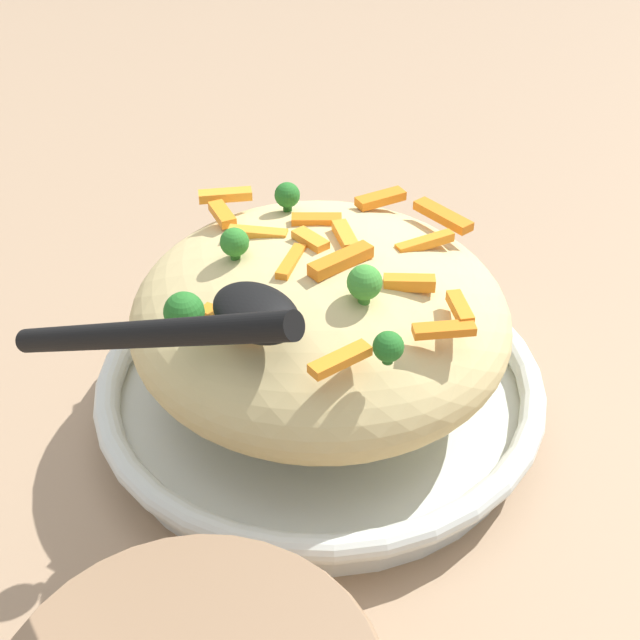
{
  "coord_description": "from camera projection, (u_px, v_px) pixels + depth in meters",
  "views": [
    {
      "loc": [
        0.35,
        -0.26,
        0.41
      ],
      "look_at": [
        0.0,
        0.0,
        0.08
      ],
      "focal_mm": 49.29,
      "sensor_mm": 36.0,
      "label": 1
    }
  ],
  "objects": [
    {
      "name": "carrot_piece_9",
      "position": [
        222.0,
        214.0,
        0.56
      ],
      "size": [
        0.03,
        0.02,
        0.01
      ],
      "primitive_type": "cube",
      "rotation": [
        0.0,
        0.0,
        2.93
      ],
      "color": "orange",
      "rests_on": "pasta_mound"
    },
    {
      "name": "pasta_mound",
      "position": [
        320.0,
        317.0,
        0.55
      ],
      "size": [
        0.24,
        0.24,
        0.1
      ],
      "primitive_type": "ellipsoid",
      "color": "#D1BA7A",
      "rests_on": "serving_bowl"
    },
    {
      "name": "carrot_piece_6",
      "position": [
        335.0,
        263.0,
        0.5
      ],
      "size": [
        0.01,
        0.04,
        0.01
      ],
      "primitive_type": "cube",
      "rotation": [
        0.0,
        0.0,
        4.75
      ],
      "color": "orange",
      "rests_on": "pasta_mound"
    },
    {
      "name": "carrot_piece_15",
      "position": [
        317.0,
        221.0,
        0.55
      ],
      "size": [
        0.03,
        0.03,
        0.01
      ],
      "primitive_type": "cube",
      "rotation": [
        0.0,
        0.0,
        4.07
      ],
      "color": "orange",
      "rests_on": "pasta_mound"
    },
    {
      "name": "carrot_piece_4",
      "position": [
        443.0,
        216.0,
        0.56
      ],
      "size": [
        0.04,
        0.01,
        0.01
      ],
      "primitive_type": "cube",
      "rotation": [
        0.0,
        0.0,
        0.05
      ],
      "color": "orange",
      "rests_on": "pasta_mound"
    },
    {
      "name": "carrot_piece_3",
      "position": [
        305.0,
        242.0,
        0.52
      ],
      "size": [
        0.03,
        0.01,
        0.01
      ],
      "primitive_type": "cube",
      "rotation": [
        0.0,
        0.0,
        3.22
      ],
      "color": "orange",
      "rests_on": "pasta_mound"
    },
    {
      "name": "serving_spoon",
      "position": [
        215.0,
        320.0,
        0.42
      ],
      "size": [
        0.16,
        0.13,
        0.09
      ],
      "color": "black",
      "rests_on": "pasta_mound"
    },
    {
      "name": "broccoli_floret_0",
      "position": [
        184.0,
        313.0,
        0.46
      ],
      "size": [
        0.02,
        0.02,
        0.03
      ],
      "color": "#205B1C",
      "rests_on": "pasta_mound"
    },
    {
      "name": "carrot_piece_5",
      "position": [
        409.0,
        283.0,
        0.5
      ],
      "size": [
        0.02,
        0.03,
        0.01
      ],
      "primitive_type": "cube",
      "rotation": [
        0.0,
        0.0,
        4.04
      ],
      "color": "orange",
      "rests_on": "pasta_mound"
    },
    {
      "name": "broccoli_floret_3",
      "position": [
        365.0,
        283.0,
        0.48
      ],
      "size": [
        0.02,
        0.02,
        0.02
      ],
      "color": "#377928",
      "rests_on": "pasta_mound"
    },
    {
      "name": "carrot_piece_11",
      "position": [
        348.0,
        239.0,
        0.53
      ],
      "size": [
        0.03,
        0.02,
        0.01
      ],
      "primitive_type": "cube",
      "rotation": [
        0.0,
        0.0,
        2.75
      ],
      "color": "orange",
      "rests_on": "pasta_mound"
    },
    {
      "name": "broccoli_floret_1",
      "position": [
        235.0,
        243.0,
        0.51
      ],
      "size": [
        0.02,
        0.02,
        0.02
      ],
      "color": "#296820",
      "rests_on": "pasta_mound"
    },
    {
      "name": "carrot_piece_13",
      "position": [
        425.0,
        243.0,
        0.54
      ],
      "size": [
        0.01,
        0.04,
        0.01
      ],
      "primitive_type": "cube",
      "rotation": [
        0.0,
        0.0,
        1.43
      ],
      "color": "orange",
      "rests_on": "pasta_mound"
    },
    {
      "name": "carrot_piece_1",
      "position": [
        444.0,
        330.0,
        0.47
      ],
      "size": [
        0.02,
        0.03,
        0.01
      ],
      "primitive_type": "cube",
      "rotation": [
        0.0,
        0.0,
        4.19
      ],
      "color": "orange",
      "rests_on": "pasta_mound"
    },
    {
      "name": "carrot_piece_2",
      "position": [
        233.0,
        321.0,
        0.47
      ],
      "size": [
        0.04,
        0.02,
        0.01
      ],
      "primitive_type": "cube",
      "rotation": [
        0.0,
        0.0,
        3.56
      ],
      "color": "orange",
      "rests_on": "pasta_mound"
    },
    {
      "name": "carrot_piece_0",
      "position": [
        381.0,
        199.0,
        0.58
      ],
      "size": [
        0.02,
        0.04,
        0.01
      ],
      "primitive_type": "cube",
      "rotation": [
        0.0,
        0.0,
        4.57
      ],
      "color": "orange",
      "rests_on": "pasta_mound"
    },
    {
      "name": "serving_bowl",
      "position": [
        320.0,
        389.0,
        0.59
      ],
      "size": [
        0.29,
        0.29,
        0.04
      ],
      "color": "silver",
      "rests_on": "ground_plane"
    },
    {
      "name": "carrot_piece_8",
      "position": [
        294.0,
        264.0,
        0.51
      ],
      "size": [
        0.03,
        0.03,
        0.01
      ],
      "primitive_type": "cube",
      "rotation": [
        0.0,
        0.0,
        5.33
      ],
      "color": "orange",
      "rests_on": "pasta_mound"
    },
    {
      "name": "broccoli_floret_2",
      "position": [
        388.0,
        347.0,
        0.44
      ],
      "size": [
        0.02,
        0.02,
        0.02
      ],
      "color": "#205B1C",
      "rests_on": "pasta_mound"
    },
    {
      "name": "broccoli_floret_4",
      "position": [
        287.0,
        196.0,
        0.56
      ],
      "size": [
        0.02,
        0.02,
        0.02
      ],
      "color": "#205B1C",
      "rests_on": "pasta_mound"
    },
    {
      "name": "carrot_piece_10",
      "position": [
        340.0,
        360.0,
        0.45
      ],
      "size": [
        0.01,
        0.04,
        0.01
      ],
      "primitive_type": "cube",
      "rotation": [
        0.0,
        0.0,
        4.71
      ],
      "color": "orange",
      "rests_on": "pasta_mound"
    },
    {
      "name": "carrot_piece_14",
      "position": [
        258.0,
        233.0,
        0.54
      ],
      "size": [
        0.03,
        0.03,
        0.01
      ],
      "primitive_type": "cube",
      "rotation": [
        0.0,
        0.0,
        3.91
      ],
      "color": "orange",
      "rests_on": "pasta_mound"
    },
    {
      "name": "ground_plane",
      "position": [
        320.0,
        412.0,
        0.6
      ],
      "size": [
        2.4,
        2.4,
        0.0
      ],
      "primitive_type": "plane",
      "color": "#9E7F60"
    },
    {
      "name": "carrot_piece_12",
      "position": [
        460.0,
        308.0,
        0.48
      ],
      "size": [
        0.03,
        0.02,
        0.01
      ],
      "primitive_type": "cube",
      "rotation": [
        0.0,
        0.0,
        2.67
      ],
      "color": "orange",
      "rests_on": "pasta_mound"
    },
    {
      "name": "carrot_piece_7",
      "position": [
        225.0,
        195.0,
        0.58
      ],
      "size": [
        0.03,
        0.04,
        0.01
      ],
      "primitive_type": "cube",
      "rotation": [
        0.0,
        0.0,
        4.22
      ],
      "color": "orange",
      "rests_on": "pasta_mound"
    }
  ]
}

